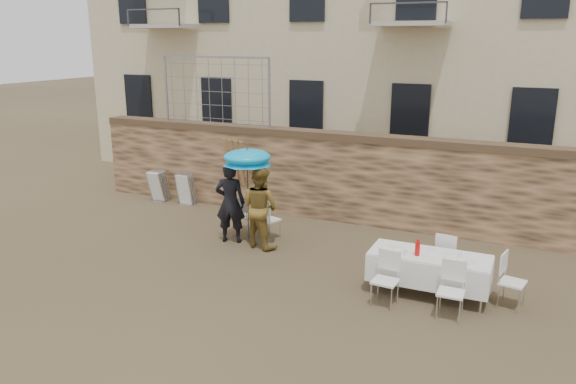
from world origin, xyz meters
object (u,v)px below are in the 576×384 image
at_px(couple_chair_left, 243,215).
at_px(table_chair_front_left, 385,280).
at_px(couple_chair_right, 269,218).
at_px(banquet_table, 430,257).
at_px(chair_stack_left, 162,184).
at_px(soda_bottle, 417,249).
at_px(umbrella, 247,160).
at_px(chair_stack_right, 189,188).
at_px(woman_dress, 260,207).
at_px(table_chair_side, 513,281).
at_px(table_chair_back, 448,256).
at_px(man_suit, 230,203).
at_px(table_chair_front_right, 451,291).

relative_size(couple_chair_left, table_chair_front_left, 1.00).
bearing_deg(couple_chair_right, couple_chair_left, 17.76).
height_order(banquet_table, chair_stack_left, chair_stack_left).
distance_m(banquet_table, soda_bottle, 0.30).
distance_m(umbrella, chair_stack_right, 3.92).
distance_m(banquet_table, table_chair_front_left, 0.99).
bearing_deg(chair_stack_right, table_chair_front_left, -30.05).
bearing_deg(couple_chair_left, woman_dress, 137.38).
bearing_deg(chair_stack_left, banquet_table, -20.76).
xyz_separation_m(umbrella, soda_bottle, (4.01, -1.17, -1.01)).
bearing_deg(table_chair_side, chair_stack_left, 83.81).
relative_size(soda_bottle, chair_stack_left, 0.28).
bearing_deg(umbrella, soda_bottle, -16.21).
distance_m(couple_chair_right, table_chair_back, 4.17).
height_order(table_chair_back, table_chair_side, same).
distance_m(umbrella, chair_stack_left, 4.65).
bearing_deg(banquet_table, woman_dress, 166.65).
xyz_separation_m(couple_chair_right, chair_stack_left, (-4.20, 1.61, -0.02)).
xyz_separation_m(banquet_table, table_chair_front_left, (-0.60, -0.75, -0.25)).
distance_m(banquet_table, chair_stack_left, 8.68).
relative_size(banquet_table, chair_stack_left, 2.28).
distance_m(couple_chair_left, table_chair_side, 6.17).
bearing_deg(soda_bottle, banquet_table, 36.87).
distance_m(soda_bottle, chair_stack_right, 7.73).
relative_size(man_suit, chair_stack_right, 2.01).
distance_m(couple_chair_left, table_chair_back, 4.86).
bearing_deg(table_chair_back, table_chair_front_right, 109.21).
relative_size(woman_dress, chair_stack_right, 1.98).
distance_m(umbrella, soda_bottle, 4.30).
relative_size(couple_chair_right, table_chair_side, 1.00).
distance_m(table_chair_front_right, chair_stack_left, 9.43).
bearing_deg(table_chair_front_left, table_chair_front_right, 4.41).
bearing_deg(man_suit, chair_stack_right, -55.76).
xyz_separation_m(couple_chair_right, soda_bottle, (3.71, -1.62, 0.43)).
relative_size(table_chair_back, chair_stack_left, 1.04).
relative_size(couple_chair_right, soda_bottle, 3.69).
bearing_deg(woman_dress, table_chair_back, -166.93).
xyz_separation_m(man_suit, table_chair_front_right, (5.11, -1.67, -0.44)).
bearing_deg(soda_bottle, man_suit, 166.41).
distance_m(man_suit, table_chair_side, 6.08).
bearing_deg(chair_stack_right, soda_bottle, -24.70).
height_order(table_chair_front_right, chair_stack_right, table_chair_front_right).
bearing_deg(table_chair_side, woman_dress, 92.35).
xyz_separation_m(table_chair_side, chair_stack_left, (-9.51, 2.98, -0.02)).
relative_size(umbrella, couple_chair_right, 2.12).
distance_m(umbrella, table_chair_back, 4.65).
bearing_deg(soda_bottle, umbrella, 163.79).
relative_size(couple_chair_left, chair_stack_right, 1.04).
bearing_deg(woman_dress, chair_stack_right, -18.08).
relative_size(umbrella, chair_stack_right, 2.21).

